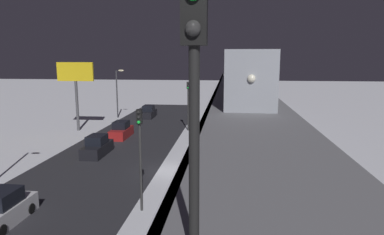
{
  "coord_description": "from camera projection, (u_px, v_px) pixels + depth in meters",
  "views": [
    {
      "loc": [
        -5.21,
        27.2,
        9.4
      ],
      "look_at": [
        -0.78,
        -13.16,
        2.32
      ],
      "focal_mm": 31.86,
      "sensor_mm": 36.0,
      "label": 1
    }
  ],
  "objects": [
    {
      "name": "ground_plane",
      "position": [
        166.0,
        171.0,
        28.81
      ],
      "size": [
        240.0,
        240.0,
        0.0
      ],
      "primitive_type": "plane",
      "color": "white"
    },
    {
      "name": "avenue_asphalt",
      "position": [
        95.0,
        168.0,
        29.48
      ],
      "size": [
        11.0,
        82.22,
        0.01
      ],
      "primitive_type": "cube",
      "color": "#28282D",
      "rests_on": "ground_plane"
    },
    {
      "name": "elevated_railway",
      "position": [
        242.0,
        106.0,
        27.17
      ],
      "size": [
        5.0,
        82.22,
        6.47
      ],
      "color": "slate",
      "rests_on": "ground_plane"
    },
    {
      "name": "subway_train",
      "position": [
        241.0,
        69.0,
        36.01
      ],
      "size": [
        2.94,
        36.87,
        3.4
      ],
      "color": "#999EA8",
      "rests_on": "elevated_railway"
    },
    {
      "name": "rail_signal",
      "position": [
        194.0,
        73.0,
        4.78
      ],
      "size": [
        0.36,
        0.41,
        4.0
      ],
      "color": "black",
      "rests_on": "elevated_railway"
    },
    {
      "name": "sedan_white",
      "position": [
        3.0,
        210.0,
        19.53
      ],
      "size": [
        1.91,
        4.36,
        1.97
      ],
      "color": "silver",
      "rests_on": "ground_plane"
    },
    {
      "name": "sedan_red",
      "position": [
        121.0,
        131.0,
        40.87
      ],
      "size": [
        1.8,
        4.47,
        1.97
      ],
      "color": "#A51E1E",
      "rests_on": "ground_plane"
    },
    {
      "name": "sedan_black",
      "position": [
        97.0,
        147.0,
        33.45
      ],
      "size": [
        1.8,
        4.44,
        1.97
      ],
      "color": "black",
      "rests_on": "ground_plane"
    },
    {
      "name": "sedan_black_2",
      "position": [
        149.0,
        112.0,
        54.69
      ],
      "size": [
        1.8,
        4.49,
        1.97
      ],
      "color": "black",
      "rests_on": "ground_plane"
    },
    {
      "name": "traffic_light_near",
      "position": [
        140.0,
        145.0,
        20.6
      ],
      "size": [
        0.32,
        0.44,
        6.4
      ],
      "color": "#2D2D2D",
      "rests_on": "ground_plane"
    },
    {
      "name": "traffic_light_mid",
      "position": [
        188.0,
        99.0,
        44.2
      ],
      "size": [
        0.32,
        0.44,
        6.4
      ],
      "color": "#2D2D2D",
      "rests_on": "ground_plane"
    },
    {
      "name": "commercial_billboard",
      "position": [
        76.0,
        78.0,
        43.79
      ],
      "size": [
        4.8,
        0.36,
        8.9
      ],
      "color": "#4C4C51",
      "rests_on": "ground_plane"
    },
    {
      "name": "street_lamp_far",
      "position": [
        118.0,
        88.0,
        53.78
      ],
      "size": [
        1.35,
        0.44,
        7.65
      ],
      "color": "#38383D",
      "rests_on": "ground_plane"
    }
  ]
}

